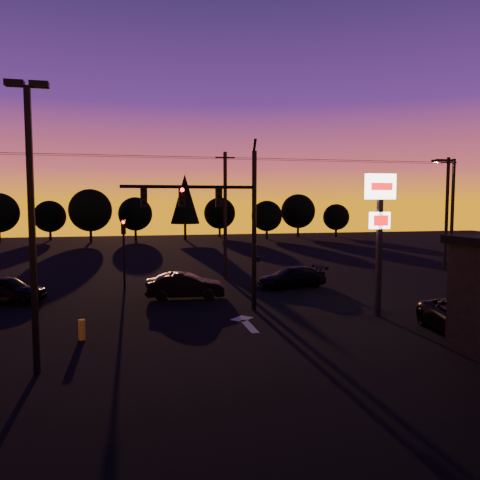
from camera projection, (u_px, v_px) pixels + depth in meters
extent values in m
plane|color=black|center=(244.00, 333.00, 19.51)|extent=(120.00, 120.00, 0.00)
cube|color=beige|center=(249.00, 326.00, 20.60)|extent=(0.35, 2.20, 0.01)
cube|color=beige|center=(242.00, 319.00, 21.96)|extent=(1.20, 1.20, 0.01)
cylinder|color=black|center=(254.00, 231.00, 23.41)|extent=(0.24, 0.24, 8.00)
cylinder|color=black|center=(254.00, 147.00, 23.08)|extent=(0.14, 0.52, 0.76)
cylinder|color=black|center=(189.00, 187.00, 22.51)|extent=(6.50, 0.16, 0.16)
cube|color=black|center=(219.00, 197.00, 22.87)|extent=(0.32, 0.22, 0.95)
sphere|color=black|center=(219.00, 190.00, 22.72)|extent=(0.18, 0.18, 0.18)
sphere|color=black|center=(219.00, 196.00, 22.74)|extent=(0.18, 0.18, 0.18)
sphere|color=black|center=(219.00, 202.00, 22.77)|extent=(0.18, 0.18, 0.18)
cube|color=black|center=(182.00, 197.00, 22.47)|extent=(0.32, 0.22, 0.95)
sphere|color=#FF0705|center=(182.00, 190.00, 22.32)|extent=(0.18, 0.18, 0.18)
sphere|color=black|center=(182.00, 196.00, 22.34)|extent=(0.18, 0.18, 0.18)
sphere|color=black|center=(182.00, 202.00, 22.36)|extent=(0.18, 0.18, 0.18)
cube|color=black|center=(144.00, 197.00, 22.07)|extent=(0.32, 0.22, 0.95)
sphere|color=black|center=(144.00, 190.00, 21.91)|extent=(0.18, 0.18, 0.18)
sphere|color=black|center=(144.00, 196.00, 21.94)|extent=(0.18, 0.18, 0.18)
sphere|color=black|center=(144.00, 202.00, 21.96)|extent=(0.18, 0.18, 0.18)
cube|color=black|center=(258.00, 259.00, 23.57)|extent=(0.22, 0.18, 0.28)
cylinder|color=black|center=(124.00, 261.00, 29.42)|extent=(0.14, 0.14, 3.60)
cube|color=black|center=(123.00, 227.00, 29.25)|extent=(0.30, 0.20, 0.90)
sphere|color=#FF0705|center=(123.00, 222.00, 29.11)|extent=(0.18, 0.18, 0.18)
sphere|color=black|center=(123.00, 227.00, 29.13)|extent=(0.18, 0.18, 0.18)
sphere|color=black|center=(123.00, 231.00, 29.15)|extent=(0.18, 0.18, 0.18)
cube|color=black|center=(32.00, 233.00, 14.56)|extent=(0.18, 0.18, 9.00)
cube|color=black|center=(14.00, 83.00, 14.11)|extent=(0.55, 0.30, 0.18)
cube|color=black|center=(39.00, 84.00, 14.27)|extent=(0.55, 0.30, 0.18)
cube|color=black|center=(379.00, 250.00, 22.28)|extent=(0.22, 0.22, 6.40)
cube|color=white|center=(380.00, 187.00, 22.04)|extent=(1.50, 0.25, 1.20)
cube|color=red|center=(382.00, 186.00, 21.91)|extent=(1.10, 0.02, 0.35)
cube|color=white|center=(380.00, 220.00, 22.17)|extent=(1.00, 0.22, 0.80)
cube|color=red|center=(381.00, 221.00, 22.04)|extent=(0.75, 0.02, 0.50)
cylinder|color=black|center=(452.00, 227.00, 27.67)|extent=(0.20, 0.20, 8.00)
cylinder|color=black|center=(445.00, 160.00, 27.22)|extent=(1.20, 0.14, 0.14)
cube|color=black|center=(436.00, 161.00, 27.09)|extent=(0.50, 0.22, 0.14)
plane|color=#FFB759|center=(436.00, 162.00, 27.10)|extent=(0.35, 0.35, 0.00)
cylinder|color=black|center=(225.00, 216.00, 33.20)|extent=(0.26, 0.26, 9.00)
cube|color=black|center=(225.00, 158.00, 32.87)|extent=(1.40, 0.10, 0.10)
cylinder|color=black|center=(447.00, 214.00, 37.23)|extent=(0.26, 0.26, 9.00)
cube|color=black|center=(449.00, 162.00, 36.90)|extent=(1.40, 0.10, 0.10)
cylinder|color=black|center=(91.00, 154.00, 30.27)|extent=(18.00, 0.02, 0.02)
cylinder|color=black|center=(91.00, 155.00, 30.85)|extent=(18.00, 0.02, 0.02)
cylinder|color=black|center=(92.00, 156.00, 31.44)|extent=(18.00, 0.02, 0.02)
cylinder|color=black|center=(347.00, 160.00, 34.31)|extent=(18.00, 0.02, 0.02)
cylinder|color=black|center=(343.00, 160.00, 34.88)|extent=(18.00, 0.02, 0.02)
cylinder|color=black|center=(340.00, 161.00, 35.47)|extent=(18.00, 0.02, 0.02)
cylinder|color=gold|center=(82.00, 330.00, 18.57)|extent=(0.27, 0.27, 0.81)
cylinder|color=black|center=(50.00, 235.00, 67.35)|extent=(0.36, 0.36, 1.38)
sphere|color=black|center=(50.00, 216.00, 67.13)|extent=(4.54, 4.54, 4.54)
cylinder|color=black|center=(91.00, 236.00, 63.82)|extent=(0.36, 0.36, 1.75)
sphere|color=black|center=(90.00, 210.00, 63.54)|extent=(5.77, 5.78, 5.78)
cylinder|color=black|center=(136.00, 234.00, 69.06)|extent=(0.36, 0.36, 1.50)
sphere|color=black|center=(135.00, 214.00, 68.82)|extent=(4.95, 4.95, 4.95)
cylinder|color=black|center=(185.00, 232.00, 67.68)|extent=(0.36, 0.36, 2.38)
cone|color=black|center=(185.00, 199.00, 67.30)|extent=(4.18, 4.18, 7.12)
cylinder|color=black|center=(220.00, 232.00, 73.92)|extent=(0.36, 0.36, 1.50)
sphere|color=black|center=(220.00, 213.00, 73.68)|extent=(4.95, 4.95, 4.95)
cylinder|color=black|center=(267.00, 234.00, 69.44)|extent=(0.36, 0.36, 1.38)
sphere|color=black|center=(267.00, 216.00, 69.22)|extent=(4.54, 4.54, 4.54)
cylinder|color=black|center=(298.00, 232.00, 73.69)|extent=(0.36, 0.36, 1.62)
sphere|color=black|center=(298.00, 211.00, 73.43)|extent=(5.36, 5.36, 5.36)
cylinder|color=black|center=(336.00, 233.00, 74.08)|extent=(0.36, 0.36, 1.25)
sphere|color=black|center=(336.00, 217.00, 73.88)|extent=(4.12, 4.12, 4.12)
imported|color=black|center=(4.00, 289.00, 25.34)|extent=(4.73, 3.22, 1.50)
imported|color=black|center=(185.00, 286.00, 26.56)|extent=(4.55, 1.96, 1.46)
imported|color=black|center=(292.00, 277.00, 29.99)|extent=(4.82, 2.60, 1.33)
imported|color=black|center=(468.00, 320.00, 18.86)|extent=(3.36, 5.57, 1.45)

